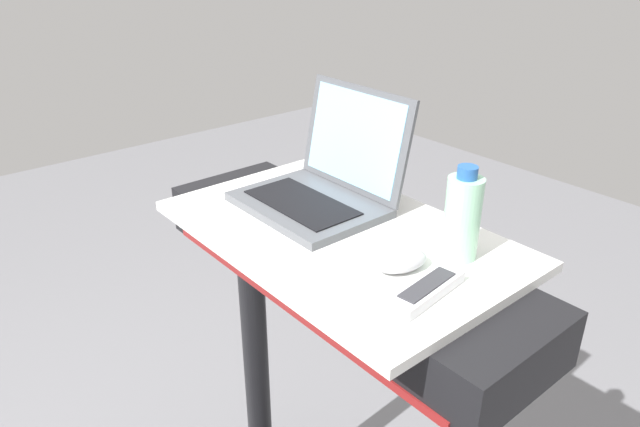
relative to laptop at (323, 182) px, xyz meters
name	(u,v)px	position (x,y,z in m)	size (l,w,h in m)	color
desk_board	(339,234)	(0.12, -0.06, -0.06)	(0.71, 0.45, 0.02)	white
laptop	(323,182)	(0.00, 0.00, 0.00)	(0.31, 0.27, 0.24)	#515459
computer_mouse	(401,261)	(0.30, -0.07, -0.03)	(0.06, 0.10, 0.03)	#B2B2B7
water_bottle	(462,217)	(0.33, 0.04, 0.03)	(0.06, 0.06, 0.18)	#9EDBB2
tv_remote	(427,290)	(0.38, -0.10, -0.04)	(0.06, 0.16, 0.02)	silver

